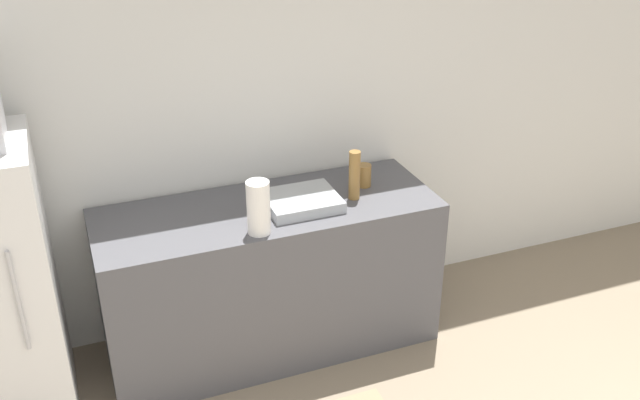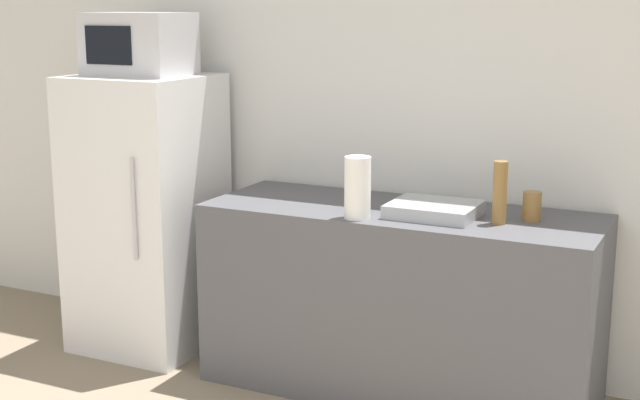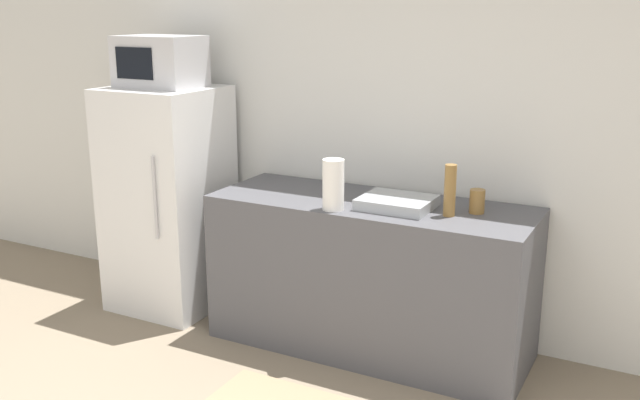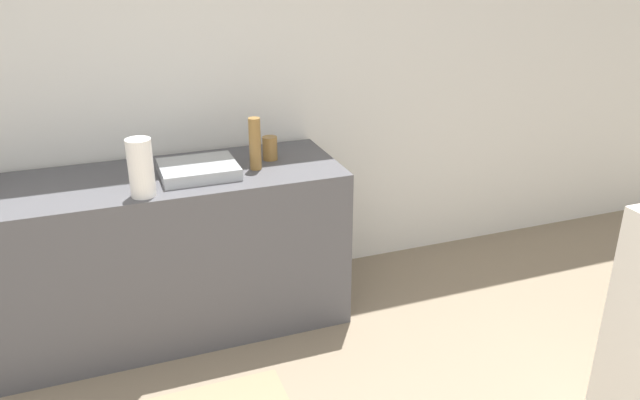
% 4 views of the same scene
% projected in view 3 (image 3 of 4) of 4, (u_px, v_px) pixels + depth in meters
% --- Properties ---
extents(wall_back, '(8.00, 0.06, 2.60)m').
position_uv_depth(wall_back, '(420.00, 122.00, 4.19)').
color(wall_back, silver).
rests_on(wall_back, ground_plane).
extents(refrigerator, '(0.67, 0.68, 1.47)m').
position_uv_depth(refrigerator, '(168.00, 199.00, 4.69)').
color(refrigerator, silver).
rests_on(refrigerator, ground_plane).
extents(microwave, '(0.51, 0.36, 0.32)m').
position_uv_depth(microwave, '(160.00, 62.00, 4.46)').
color(microwave, '#BCBCC1').
rests_on(microwave, refrigerator).
extents(counter, '(1.84, 0.67, 0.89)m').
position_uv_depth(counter, '(370.00, 276.00, 4.14)').
color(counter, '#4C4C51').
rests_on(counter, ground_plane).
extents(sink_basin, '(0.39, 0.33, 0.06)m').
position_uv_depth(sink_basin, '(397.00, 203.00, 3.89)').
color(sink_basin, '#9EA3A8').
rests_on(sink_basin, counter).
extents(bottle_tall, '(0.06, 0.06, 0.28)m').
position_uv_depth(bottle_tall, '(450.00, 190.00, 3.72)').
color(bottle_tall, olive).
rests_on(bottle_tall, counter).
extents(bottle_short, '(0.08, 0.08, 0.13)m').
position_uv_depth(bottle_short, '(477.00, 201.00, 3.79)').
color(bottle_short, olive).
rests_on(bottle_short, counter).
extents(paper_towel_roll, '(0.12, 0.12, 0.28)m').
position_uv_depth(paper_towel_roll, '(333.00, 185.00, 3.83)').
color(paper_towel_roll, white).
rests_on(paper_towel_roll, counter).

